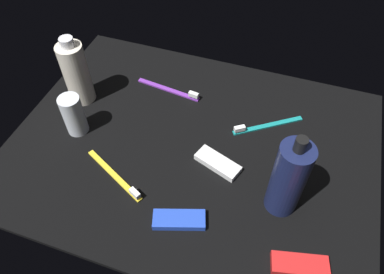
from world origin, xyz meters
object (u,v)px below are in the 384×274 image
lotion_bottle (288,179)px  toothbrush_yellow (117,177)px  toothbrush_purple (172,90)px  snack_bar_blue (179,220)px  snack_bar_red (300,265)px  bodywash_bottle (76,73)px  toothbrush_teal (264,126)px  deodorant_stick (74,115)px  snack_bar_white (218,163)px

lotion_bottle → toothbrush_yellow: size_ratio=1.25×
toothbrush_purple → snack_bar_blue: (-14.90, 34.90, 0.14)cm
toothbrush_yellow → snack_bar_red: bearing=170.8°
bodywash_bottle → snack_bar_red: size_ratio=1.77×
lotion_bottle → toothbrush_teal: size_ratio=1.35×
lotion_bottle → deodorant_stick: (49.72, -4.35, -4.01)cm
deodorant_stick → toothbrush_purple: deodorant_stick is taller
toothbrush_yellow → snack_bar_blue: size_ratio=1.60×
deodorant_stick → toothbrush_yellow: (-15.21, 9.79, -4.55)cm
toothbrush_purple → snack_bar_white: bearing=133.7°
toothbrush_teal → lotion_bottle: bearing=110.8°
toothbrush_teal → snack_bar_red: (-13.22, 31.66, 0.14)cm
toothbrush_purple → snack_bar_blue: size_ratio=1.73×
bodywash_bottle → snack_bar_red: (-59.88, 26.50, -7.66)cm
bodywash_bottle → toothbrush_yellow: bodywash_bottle is taller
snack_bar_white → snack_bar_red: bearing=159.9°
toothbrush_yellow → snack_bar_red: toothbrush_yellow is taller
bodywash_bottle → snack_bar_blue: bearing=145.0°
bodywash_bottle → snack_bar_white: size_ratio=1.77×
lotion_bottle → snack_bar_red: (-5.76, 11.98, -8.42)cm
lotion_bottle → toothbrush_teal: 22.72cm
snack_bar_blue → toothbrush_yellow: bearing=-35.9°
lotion_bottle → snack_bar_blue: lotion_bottle is taller
lotion_bottle → snack_bar_white: bearing=-19.2°
bodywash_bottle → toothbrush_purple: 24.44cm
bodywash_bottle → snack_bar_blue: 44.50cm
snack_bar_white → snack_bar_red: (-20.62, 17.16, 0.00)cm
lotion_bottle → snack_bar_white: lotion_bottle is taller
deodorant_stick → lotion_bottle: bearing=175.0°
toothbrush_yellow → snack_bar_white: toothbrush_yellow is taller
deodorant_stick → snack_bar_blue: 35.15cm
snack_bar_white → toothbrush_teal: bearing=-97.4°
snack_bar_red → toothbrush_teal: bearing=-80.4°
toothbrush_teal → snack_bar_white: toothbrush_teal is taller
lotion_bottle → deodorant_stick: size_ratio=2.01×
toothbrush_purple → snack_bar_blue: 37.95cm
deodorant_stick → toothbrush_yellow: deodorant_stick is taller
toothbrush_yellow → snack_bar_blue: bearing=162.3°
toothbrush_purple → toothbrush_teal: same height
snack_bar_blue → snack_bar_red: size_ratio=1.00×
snack_bar_blue → toothbrush_teal: bearing=-127.8°
bodywash_bottle → toothbrush_teal: size_ratio=1.19×
bodywash_bottle → snack_bar_blue: (-35.90, 25.15, -7.66)cm
snack_bar_blue → snack_bar_red: (-23.98, 1.35, 0.00)cm
deodorant_stick → toothbrush_teal: size_ratio=0.67×
toothbrush_teal → toothbrush_yellow: same height
toothbrush_purple → snack_bar_red: size_ratio=1.73×
bodywash_bottle → deodorant_stick: 11.55cm
toothbrush_purple → bodywash_bottle: bearing=24.9°
toothbrush_teal → snack_bar_blue: 32.17cm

